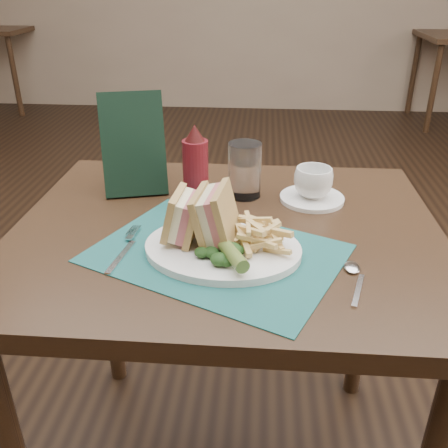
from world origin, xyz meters
name	(u,v)px	position (x,y,z in m)	size (l,w,h in m)	color
floor	(236,344)	(0.00, 0.00, 0.00)	(7.00, 7.00, 0.00)	black
wall_back	(257,108)	(0.00, 3.50, 0.00)	(6.00, 6.00, 0.00)	gray
table_main	(226,362)	(0.00, -0.50, 0.38)	(0.90, 0.75, 0.75)	black
placemat	(216,253)	(-0.01, -0.61, 0.75)	(0.45, 0.32, 0.00)	#1A5351
plate	(223,249)	(0.00, -0.61, 0.76)	(0.30, 0.24, 0.01)	white
sandwich_half_a	(174,215)	(-0.09, -0.59, 0.82)	(0.06, 0.10, 0.09)	tan
sandwich_half_b	(205,214)	(-0.03, -0.59, 0.82)	(0.06, 0.11, 0.10)	tan
kale_garnish	(220,254)	(0.00, -0.66, 0.78)	(0.11, 0.08, 0.03)	black
pickle_spear	(230,251)	(0.02, -0.67, 0.79)	(0.03, 0.03, 0.12)	#516827
fries_pile	(259,231)	(0.07, -0.60, 0.79)	(0.18, 0.20, 0.05)	tan
fork	(125,247)	(-0.19, -0.62, 0.76)	(0.03, 0.17, 0.01)	silver
spoon	(356,280)	(0.24, -0.69, 0.76)	(0.03, 0.15, 0.01)	silver
saucer	(312,198)	(0.19, -0.35, 0.76)	(0.15, 0.15, 0.01)	white
coffee_cup	(313,182)	(0.19, -0.35, 0.80)	(0.09, 0.09, 0.07)	white
drinking_glass	(245,170)	(0.03, -0.34, 0.81)	(0.08, 0.08, 0.13)	white
ketchup_bottle	(196,165)	(-0.08, -0.39, 0.84)	(0.06, 0.06, 0.19)	#570E15
check_presenter	(133,144)	(-0.23, -0.33, 0.87)	(0.15, 0.02, 0.24)	black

